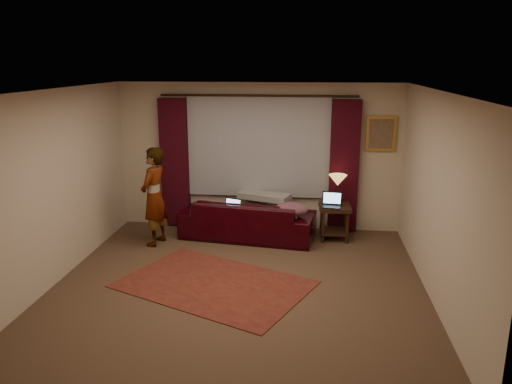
{
  "coord_description": "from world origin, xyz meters",
  "views": [
    {
      "loc": [
        0.93,
        -6.16,
        2.96
      ],
      "look_at": [
        0.1,
        1.2,
        1.0
      ],
      "focal_mm": 35.0,
      "sensor_mm": 36.0,
      "label": 1
    }
  ],
  "objects_px": {
    "end_table": "(334,222)",
    "laptop_table": "(331,200)",
    "sofa": "(248,212)",
    "laptop_sofa": "(230,207)",
    "person": "(154,197)",
    "tiffany_lamp": "(337,189)"
  },
  "relations": [
    {
      "from": "sofa",
      "to": "tiffany_lamp",
      "type": "relative_size",
      "value": 4.61
    },
    {
      "from": "laptop_sofa",
      "to": "tiffany_lamp",
      "type": "relative_size",
      "value": 0.68
    },
    {
      "from": "sofa",
      "to": "laptop_sofa",
      "type": "bearing_deg",
      "value": 24.72
    },
    {
      "from": "end_table",
      "to": "tiffany_lamp",
      "type": "bearing_deg",
      "value": 75.25
    },
    {
      "from": "laptop_sofa",
      "to": "tiffany_lamp",
      "type": "distance_m",
      "value": 1.85
    },
    {
      "from": "tiffany_lamp",
      "to": "person",
      "type": "height_order",
      "value": "person"
    },
    {
      "from": "laptop_sofa",
      "to": "end_table",
      "type": "distance_m",
      "value": 1.79
    },
    {
      "from": "laptop_table",
      "to": "person",
      "type": "distance_m",
      "value": 2.91
    },
    {
      "from": "end_table",
      "to": "tiffany_lamp",
      "type": "height_order",
      "value": "tiffany_lamp"
    },
    {
      "from": "end_table",
      "to": "laptop_table",
      "type": "height_order",
      "value": "laptop_table"
    },
    {
      "from": "laptop_sofa",
      "to": "person",
      "type": "distance_m",
      "value": 1.27
    },
    {
      "from": "person",
      "to": "tiffany_lamp",
      "type": "bearing_deg",
      "value": 113.61
    },
    {
      "from": "sofa",
      "to": "person",
      "type": "xyz_separation_m",
      "value": [
        -1.48,
        -0.48,
        0.36
      ]
    },
    {
      "from": "tiffany_lamp",
      "to": "laptop_table",
      "type": "xyz_separation_m",
      "value": [
        -0.11,
        -0.27,
        -0.13
      ]
    },
    {
      "from": "sofa",
      "to": "laptop_table",
      "type": "relative_size",
      "value": 6.35
    },
    {
      "from": "tiffany_lamp",
      "to": "laptop_sofa",
      "type": "bearing_deg",
      "value": -170.01
    },
    {
      "from": "laptop_table",
      "to": "person",
      "type": "relative_size",
      "value": 0.22
    },
    {
      "from": "end_table",
      "to": "laptop_table",
      "type": "xyz_separation_m",
      "value": [
        -0.07,
        -0.12,
        0.42
      ]
    },
    {
      "from": "end_table",
      "to": "laptop_table",
      "type": "bearing_deg",
      "value": -118.05
    },
    {
      "from": "end_table",
      "to": "laptop_table",
      "type": "relative_size",
      "value": 1.69
    },
    {
      "from": "sofa",
      "to": "tiffany_lamp",
      "type": "xyz_separation_m",
      "value": [
        1.51,
        0.23,
        0.39
      ]
    },
    {
      "from": "laptop_sofa",
      "to": "laptop_table",
      "type": "relative_size",
      "value": 0.93
    }
  ]
}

